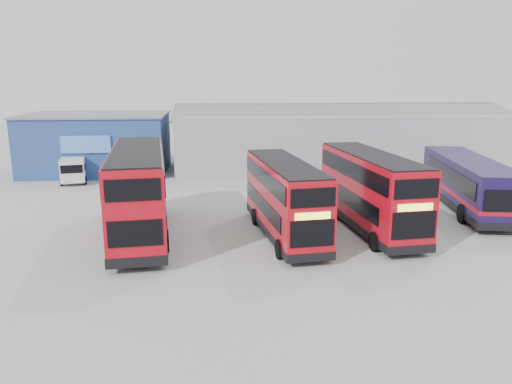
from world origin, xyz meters
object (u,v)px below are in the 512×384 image
(office_block, at_px, (98,143))
(panel_van, at_px, (73,168))
(double_decker_centre, at_px, (285,200))
(maintenance_shed, at_px, (337,138))
(double_decker_left, at_px, (139,194))
(single_decker_blue, at_px, (468,184))
(double_decker_right, at_px, (370,192))

(office_block, xyz_separation_m, panel_van, (-1.08, -4.20, -1.46))
(double_decker_centre, height_order, panel_van, double_decker_centre)
(office_block, distance_m, maintenance_shed, 22.09)
(panel_van, bearing_deg, double_decker_left, -75.49)
(single_decker_blue, bearing_deg, double_decker_centre, 29.35)
(maintenance_shed, xyz_separation_m, double_decker_centre, (-7.92, -21.60, -0.60))
(double_decker_centre, xyz_separation_m, double_decker_right, (4.88, 0.84, 0.12))
(office_block, height_order, maintenance_shed, maintenance_shed)
(single_decker_blue, relative_size, panel_van, 2.52)
(double_decker_left, relative_size, double_decker_centre, 1.16)
(office_block, height_order, double_decker_centre, office_block)
(double_decker_left, xyz_separation_m, double_decker_right, (12.56, 0.26, -0.21))
(office_block, distance_m, double_decker_left, 20.07)
(single_decker_blue, height_order, panel_van, single_decker_blue)
(double_decker_right, distance_m, single_decker_blue, 8.53)
(single_decker_blue, bearing_deg, double_decker_right, 35.59)
(double_decker_right, bearing_deg, maintenance_shed, 75.43)
(office_block, bearing_deg, double_decker_right, -44.69)
(double_decker_right, xyz_separation_m, panel_van, (-20.04, 14.56, -1.01))
(office_block, bearing_deg, single_decker_blue, -29.32)
(double_decker_centre, relative_size, double_decker_right, 0.95)
(single_decker_blue, distance_m, panel_van, 29.65)
(double_decker_centre, relative_size, panel_van, 2.01)
(office_block, xyz_separation_m, double_decker_centre, (14.08, -19.60, -0.58))
(maintenance_shed, xyz_separation_m, panel_van, (-23.08, -6.21, -1.49))
(double_decker_left, bearing_deg, panel_van, -69.98)
(double_decker_left, bearing_deg, maintenance_shed, -133.34)
(office_block, relative_size, single_decker_blue, 1.01)
(maintenance_shed, bearing_deg, double_decker_centre, -110.13)
(maintenance_shed, bearing_deg, office_block, -174.79)
(maintenance_shed, height_order, panel_van, maintenance_shed)
(double_decker_right, bearing_deg, office_block, 129.07)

